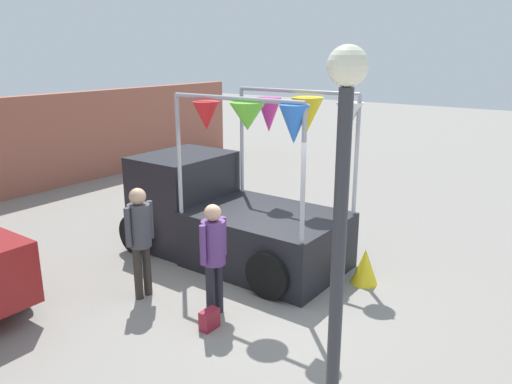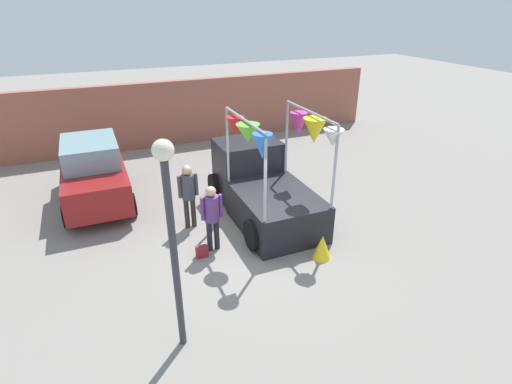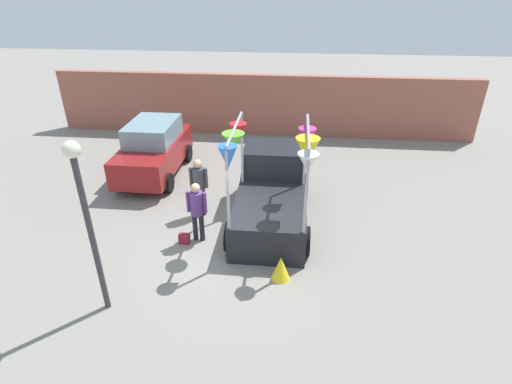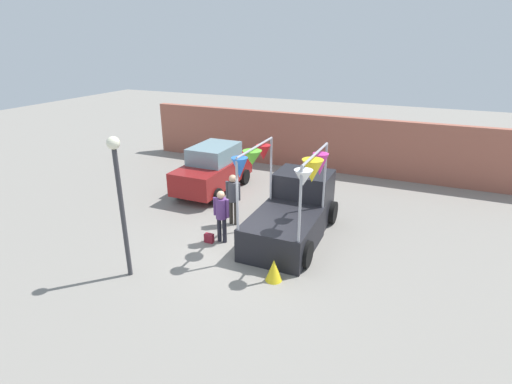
# 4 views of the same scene
# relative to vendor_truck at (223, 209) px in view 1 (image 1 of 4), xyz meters

# --- Properties ---
(ground_plane) EXTENTS (60.00, 60.00, 0.00)m
(ground_plane) POSITION_rel_vendor_truck_xyz_m (-0.90, -1.49, -0.89)
(ground_plane) COLOR gray
(vendor_truck) EXTENTS (2.49, 4.03, 3.07)m
(vendor_truck) POSITION_rel_vendor_truck_xyz_m (0.00, 0.00, 0.00)
(vendor_truck) COLOR black
(vendor_truck) RESTS_ON ground
(person_customer) EXTENTS (0.53, 0.34, 1.68)m
(person_customer) POSITION_rel_vendor_truck_xyz_m (-1.85, -1.36, 0.13)
(person_customer) COLOR black
(person_customer) RESTS_ON ground
(person_vendor) EXTENTS (0.53, 0.34, 1.76)m
(person_vendor) POSITION_rel_vendor_truck_xyz_m (-2.09, -0.09, 0.18)
(person_vendor) COLOR #2D2823
(person_vendor) RESTS_ON ground
(handbag) EXTENTS (0.28, 0.16, 0.28)m
(handbag) POSITION_rel_vendor_truck_xyz_m (-2.20, -1.56, -0.75)
(handbag) COLOR maroon
(handbag) RESTS_ON ground
(street_lamp) EXTENTS (0.32, 0.32, 3.77)m
(street_lamp) POSITION_rel_vendor_truck_xyz_m (-3.24, -3.98, 1.59)
(street_lamp) COLOR #333338
(street_lamp) RESTS_ON ground
(folded_kite_bundle_sunflower) EXTENTS (0.45, 0.45, 0.60)m
(folded_kite_bundle_sunflower) POSITION_rel_vendor_truck_xyz_m (0.38, -2.70, -0.59)
(folded_kite_bundle_sunflower) COLOR yellow
(folded_kite_bundle_sunflower) RESTS_ON ground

